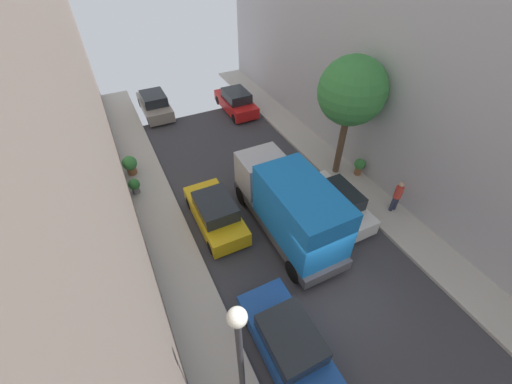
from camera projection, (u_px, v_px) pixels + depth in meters
ground at (328, 288)px, 12.70m from camera, size 32.00×32.00×0.00m
sidewalk_left at (209, 344)px, 10.99m from camera, size 2.00×44.00×0.15m
sidewalk_right at (419, 243)px, 14.30m from camera, size 2.00×44.00×0.15m
parked_car_left_2 at (288, 342)px, 10.39m from camera, size 1.78×4.20×1.57m
parked_car_left_3 at (215, 213)px, 14.79m from camera, size 1.78×4.20×1.57m
parked_car_left_4 at (155, 105)px, 22.87m from camera, size 1.78×4.20×1.57m
parked_car_right_1 at (336, 203)px, 15.29m from camera, size 1.78×4.20×1.57m
parked_car_right_2 at (236, 102)px, 23.19m from camera, size 1.78×4.20×1.57m
delivery_truck at (289, 205)px, 13.64m from camera, size 2.26×6.60×3.38m
pedestrian at (397, 196)px, 15.15m from camera, size 0.40×0.36×1.72m
street_tree_1 at (352, 92)px, 14.95m from camera, size 3.25×3.25×6.34m
potted_plant_1 at (130, 164)px, 17.48m from camera, size 0.78×0.78×1.10m
potted_plant_2 at (359, 166)px, 17.48m from camera, size 0.60×0.60×0.97m
potted_plant_3 at (134, 185)px, 16.36m from camera, size 0.58×0.58×0.85m
lamp_post at (240, 350)px, 7.40m from camera, size 0.44×0.44×5.27m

